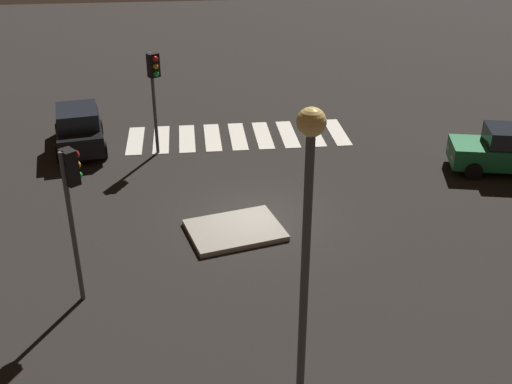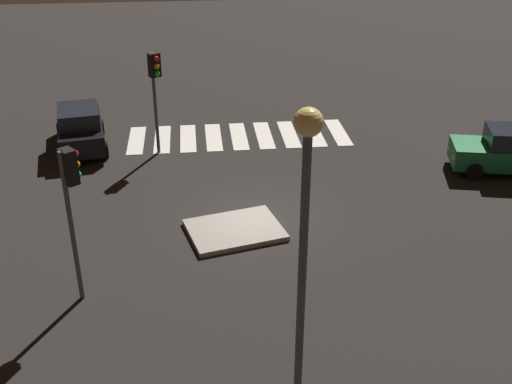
{
  "view_description": "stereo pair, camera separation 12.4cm",
  "coord_description": "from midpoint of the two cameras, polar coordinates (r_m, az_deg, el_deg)",
  "views": [
    {
      "loc": [
        2.14,
        19.11,
        10.99
      ],
      "look_at": [
        0.0,
        0.0,
        1.0
      ],
      "focal_mm": 44.35,
      "sensor_mm": 36.0,
      "label": 1
    },
    {
      "loc": [
        2.02,
        19.12,
        10.99
      ],
      "look_at": [
        0.0,
        0.0,
        1.0
      ],
      "focal_mm": 44.35,
      "sensor_mm": 36.0,
      "label": 2
    }
  ],
  "objects": [
    {
      "name": "ground_plane",
      "position": [
        22.15,
        -0.16,
        -2.3
      ],
      "size": [
        80.0,
        80.0,
        0.0
      ],
      "primitive_type": "plane",
      "color": "black"
    },
    {
      "name": "traffic_island",
      "position": [
        21.23,
        -2.07,
        -3.46
      ],
      "size": [
        3.51,
        2.95,
        0.18
      ],
      "color": "gray",
      "rests_on": "ground"
    },
    {
      "name": "car_green",
      "position": [
        27.0,
        21.56,
        3.52
      ],
      "size": [
        4.48,
        2.68,
        1.85
      ],
      "rotation": [
        0.0,
        0.0,
        -0.22
      ],
      "color": "#196B38",
      "rests_on": "ground"
    },
    {
      "name": "car_black",
      "position": [
        28.31,
        -15.8,
        5.56
      ],
      "size": [
        2.59,
        4.53,
        1.89
      ],
      "rotation": [
        0.0,
        0.0,
        -1.4
      ],
      "color": "black",
      "rests_on": "ground"
    },
    {
      "name": "traffic_light_north",
      "position": [
        17.2,
        -16.5,
        0.24
      ],
      "size": [
        0.53,
        0.54,
        4.55
      ],
      "rotation": [
        0.0,
        0.0,
        -2.5
      ],
      "color": "#47474C",
      "rests_on": "ground"
    },
    {
      "name": "traffic_light_east",
      "position": [
        26.19,
        -9.33,
        10.03
      ],
      "size": [
        0.54,
        0.53,
        4.36
      ],
      "rotation": [
        0.0,
        0.0,
        2.11
      ],
      "color": "#47474C",
      "rests_on": "ground"
    },
    {
      "name": "street_lamp",
      "position": [
        12.36,
        4.37,
        -2.1
      ],
      "size": [
        0.56,
        0.56,
        7.13
      ],
      "color": "#47474C",
      "rests_on": "ground"
    },
    {
      "name": "crosswalk_near",
      "position": [
        28.82,
        -1.78,
        5.04
      ],
      "size": [
        9.9,
        3.2,
        0.02
      ],
      "color": "silver",
      "rests_on": "ground"
    }
  ]
}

